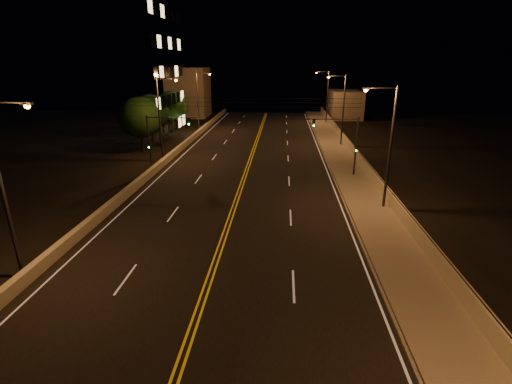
# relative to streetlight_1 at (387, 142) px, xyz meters

# --- Properties ---
(road) EXTENTS (18.00, 120.00, 0.02)m
(road) POSITION_rel_streetlight_1_xyz_m (-11.53, -1.57, -5.44)
(road) COLOR black
(road) RESTS_ON ground
(sidewalk) EXTENTS (3.60, 120.00, 0.30)m
(sidewalk) POSITION_rel_streetlight_1_xyz_m (-0.73, -1.57, -5.30)
(sidewalk) COLOR gray
(sidewalk) RESTS_ON ground
(curb) EXTENTS (0.14, 120.00, 0.15)m
(curb) POSITION_rel_streetlight_1_xyz_m (-2.60, -1.57, -5.37)
(curb) COLOR gray
(curb) RESTS_ON ground
(parapet_wall) EXTENTS (0.30, 120.00, 1.00)m
(parapet_wall) POSITION_rel_streetlight_1_xyz_m (0.92, -1.57, -4.65)
(parapet_wall) COLOR #ACA990
(parapet_wall) RESTS_ON sidewalk
(jersey_barrier) EXTENTS (0.45, 120.00, 0.75)m
(jersey_barrier) POSITION_rel_streetlight_1_xyz_m (-21.08, -1.57, -5.07)
(jersey_barrier) COLOR #ACA990
(jersey_barrier) RESTS_ON ground
(distant_building_right) EXTENTS (6.00, 10.00, 5.46)m
(distant_building_right) POSITION_rel_streetlight_1_xyz_m (4.97, 51.25, -2.72)
(distant_building_right) COLOR gray
(distant_building_right) RESTS_ON ground
(distant_building_left) EXTENTS (8.00, 8.00, 9.91)m
(distant_building_left) POSITION_rel_streetlight_1_xyz_m (-27.53, 50.81, -0.49)
(distant_building_left) COLOR gray
(distant_building_left) RESTS_ON ground
(parapet_rail) EXTENTS (0.06, 120.00, 0.06)m
(parapet_rail) POSITION_rel_streetlight_1_xyz_m (0.92, -1.57, -4.12)
(parapet_rail) COLOR black
(parapet_rail) RESTS_ON parapet_wall
(lane_markings) EXTENTS (17.32, 116.00, 0.00)m
(lane_markings) POSITION_rel_streetlight_1_xyz_m (-11.53, -1.64, -5.43)
(lane_markings) COLOR silver
(lane_markings) RESTS_ON road
(streetlight_1) EXTENTS (2.55, 0.28, 9.47)m
(streetlight_1) POSITION_rel_streetlight_1_xyz_m (0.00, 0.00, 0.00)
(streetlight_1) COLOR #2D2D33
(streetlight_1) RESTS_ON ground
(streetlight_2) EXTENTS (2.55, 0.28, 9.47)m
(streetlight_2) POSITION_rel_streetlight_1_xyz_m (0.00, 23.23, 0.00)
(streetlight_2) COLOR #2D2D33
(streetlight_2) RESTS_ON ground
(streetlight_3) EXTENTS (2.55, 0.28, 9.47)m
(streetlight_3) POSITION_rel_streetlight_1_xyz_m (0.00, 42.37, 0.00)
(streetlight_3) COLOR #2D2D33
(streetlight_3) RESTS_ON ground
(streetlight_4) EXTENTS (2.55, 0.28, 9.47)m
(streetlight_4) POSITION_rel_streetlight_1_xyz_m (-21.46, -11.21, 0.00)
(streetlight_4) COLOR #2D2D33
(streetlight_4) RESTS_ON ground
(streetlight_5) EXTENTS (2.55, 0.28, 9.47)m
(streetlight_5) POSITION_rel_streetlight_1_xyz_m (-21.46, 13.69, 0.00)
(streetlight_5) COLOR #2D2D33
(streetlight_5) RESTS_ON ground
(streetlight_6) EXTENTS (2.55, 0.28, 9.47)m
(streetlight_6) POSITION_rel_streetlight_1_xyz_m (-21.46, 33.40, 0.00)
(streetlight_6) COLOR #2D2D33
(streetlight_6) RESTS_ON ground
(traffic_signal_right) EXTENTS (5.11, 0.31, 6.00)m
(traffic_signal_right) POSITION_rel_streetlight_1_xyz_m (-1.54, 8.62, -1.64)
(traffic_signal_right) COLOR #2D2D33
(traffic_signal_right) RESTS_ON ground
(traffic_signal_left) EXTENTS (5.11, 0.31, 6.00)m
(traffic_signal_left) POSITION_rel_streetlight_1_xyz_m (-20.32, 8.62, -1.64)
(traffic_signal_left) COLOR #2D2D33
(traffic_signal_left) RESTS_ON ground
(overhead_wires) EXTENTS (22.00, 0.03, 0.83)m
(overhead_wires) POSITION_rel_streetlight_1_xyz_m (-11.53, 7.93, 1.95)
(overhead_wires) COLOR black
(building_tower) EXTENTS (24.00, 15.00, 32.04)m
(building_tower) POSITION_rel_streetlight_1_xyz_m (-36.05, 26.62, 10.00)
(building_tower) COLOR gray
(building_tower) RESTS_ON ground
(tree_0) EXTENTS (5.13, 5.13, 6.96)m
(tree_0) POSITION_rel_streetlight_1_xyz_m (-25.72, 18.10, -1.06)
(tree_0) COLOR black
(tree_0) RESTS_ON ground
(tree_1) EXTENTS (4.95, 4.95, 6.70)m
(tree_1) POSITION_rel_streetlight_1_xyz_m (-26.53, 24.65, -1.22)
(tree_1) COLOR black
(tree_1) RESTS_ON ground
(tree_2) EXTENTS (4.85, 4.85, 6.58)m
(tree_2) POSITION_rel_streetlight_1_xyz_m (-26.01, 33.01, -1.30)
(tree_2) COLOR black
(tree_2) RESTS_ON ground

